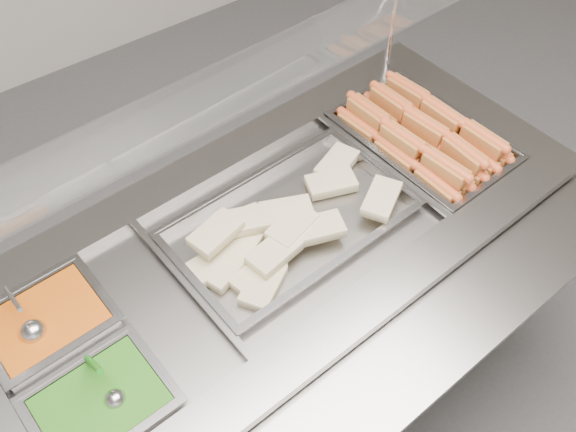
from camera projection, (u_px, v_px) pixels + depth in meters
steam_counter at (277, 312)px, 2.06m from camera, size 1.80×0.87×0.85m
tray_rail at (400, 362)px, 1.53m from camera, size 1.70×0.43×0.05m
sneeze_guard at (220, 92)px, 1.58m from camera, size 1.56×0.35×0.41m
pan_hotdogs at (421, 145)px, 2.01m from camera, size 0.35×0.53×0.09m
pan_wraps at (291, 225)px, 1.78m from camera, size 0.66×0.41×0.07m
pan_beans at (50, 327)px, 1.59m from camera, size 0.29×0.24×0.09m
pan_peas at (104, 408)px, 1.45m from camera, size 0.29×0.24×0.09m
hotdogs_in_buns at (424, 135)px, 1.97m from camera, size 0.31×0.49×0.11m
tortilla_wraps at (276, 231)px, 1.73m from camera, size 0.64×0.35×0.09m
ladle at (32, 330)px, 1.53m from camera, size 0.07×0.18×0.14m
serving_spoon at (111, 393)px, 1.42m from camera, size 0.05×0.16×0.14m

